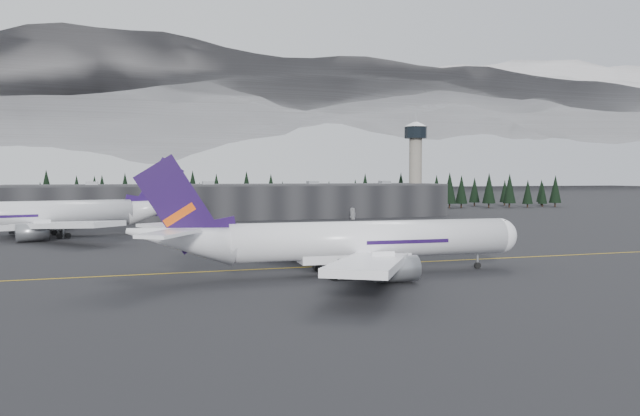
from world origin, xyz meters
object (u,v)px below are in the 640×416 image
object	(u,v)px
terminal	(235,201)
jet_parked	(54,214)
control_tower	(416,157)
gse_vehicle_a	(193,223)
gse_vehicle_b	(353,218)
jet_main	(339,241)

from	to	relation	value
terminal	jet_parked	world-z (taller)	jet_parked
control_tower	gse_vehicle_a	world-z (taller)	control_tower
gse_vehicle_a	gse_vehicle_b	world-z (taller)	gse_vehicle_a
jet_main	gse_vehicle_a	bearing A→B (deg)	98.08
jet_main	jet_parked	bearing A→B (deg)	124.06
gse_vehicle_a	jet_parked	bearing A→B (deg)	-164.93
gse_vehicle_a	jet_main	bearing A→B (deg)	-106.33
gse_vehicle_b	jet_parked	bearing A→B (deg)	-101.70
control_tower	gse_vehicle_b	xyz separation A→B (m)	(-36.25, -24.02, -22.68)
jet_parked	gse_vehicle_a	xyz separation A→B (m)	(38.21, 29.30, -5.15)
terminal	jet_parked	bearing A→B (deg)	-134.80
jet_main	jet_parked	distance (m)	93.82
terminal	jet_main	world-z (taller)	jet_main
terminal	gse_vehicle_a	bearing A→B (deg)	-123.57
control_tower	jet_main	bearing A→B (deg)	-120.38
jet_parked	gse_vehicle_b	world-z (taller)	jet_parked
gse_vehicle_a	terminal	bearing A→B (deg)	34.03
terminal	gse_vehicle_b	distance (m)	44.44
jet_main	jet_parked	world-z (taller)	jet_parked
control_tower	gse_vehicle_a	xyz separation A→B (m)	(-93.37, -30.69, -22.65)
jet_main	terminal	bearing A→B (deg)	89.16
jet_parked	gse_vehicle_b	xyz separation A→B (m)	(95.34, 35.97, -5.18)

